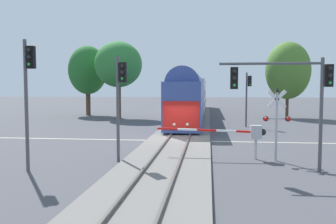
% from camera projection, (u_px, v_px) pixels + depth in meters
% --- Properties ---
extents(ground_plane, '(220.00, 220.00, 0.00)m').
position_uv_depth(ground_plane, '(179.00, 141.00, 25.49)').
color(ground_plane, '#47474C').
extents(road_centre_stripe, '(44.00, 0.20, 0.01)m').
position_uv_depth(road_centre_stripe, '(179.00, 141.00, 25.49)').
color(road_centre_stripe, beige).
rests_on(road_centre_stripe, ground).
extents(railway_track, '(4.40, 80.00, 0.32)m').
position_uv_depth(railway_track, '(179.00, 139.00, 25.49)').
color(railway_track, slate).
rests_on(railway_track, ground).
extents(commuter_train, '(3.04, 42.48, 5.16)m').
position_uv_depth(commuter_train, '(193.00, 95.00, 46.33)').
color(commuter_train, '#384C93').
rests_on(commuter_train, railway_track).
extents(crossing_gate_near, '(5.78, 0.40, 1.80)m').
position_uv_depth(crossing_gate_near, '(244.00, 133.00, 18.97)').
color(crossing_gate_near, '#B7B7BC').
rests_on(crossing_gate_near, ground).
extents(crossing_signal_mast, '(1.36, 0.44, 3.78)m').
position_uv_depth(crossing_signal_mast, '(277.00, 116.00, 18.36)').
color(crossing_signal_mast, '#B2B2B7').
rests_on(crossing_signal_mast, ground).
extents(traffic_signal_near_right, '(4.98, 0.38, 5.12)m').
position_uv_depth(traffic_signal_near_right, '(291.00, 86.00, 16.04)').
color(traffic_signal_near_right, '#4C4C51').
rests_on(traffic_signal_near_right, ground).
extents(traffic_signal_median, '(0.53, 0.38, 5.36)m').
position_uv_depth(traffic_signal_median, '(120.00, 92.00, 18.10)').
color(traffic_signal_median, '#4C4C51').
rests_on(traffic_signal_median, ground).
extents(traffic_signal_far_side, '(0.53, 0.38, 5.18)m').
position_uv_depth(traffic_signal_far_side, '(248.00, 91.00, 34.04)').
color(traffic_signal_far_side, '#4C4C51').
rests_on(traffic_signal_far_side, ground).
extents(traffic_signal_near_left, '(0.53, 0.38, 5.94)m').
position_uv_depth(traffic_signal_near_left, '(28.00, 84.00, 16.06)').
color(traffic_signal_near_left, '#4C4C51').
rests_on(traffic_signal_near_left, ground).
extents(oak_behind_train, '(5.78, 5.78, 9.38)m').
position_uv_depth(oak_behind_train, '(118.00, 65.00, 43.78)').
color(oak_behind_train, brown).
rests_on(oak_behind_train, ground).
extents(pine_left_background, '(5.17, 5.17, 9.37)m').
position_uv_depth(pine_left_background, '(88.00, 70.00, 48.33)').
color(pine_left_background, '#4C3828').
rests_on(pine_left_background, ground).
extents(oak_far_right, '(5.44, 5.44, 9.38)m').
position_uv_depth(oak_far_right, '(288.00, 71.00, 44.18)').
color(oak_far_right, '#4C3828').
rests_on(oak_far_right, ground).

